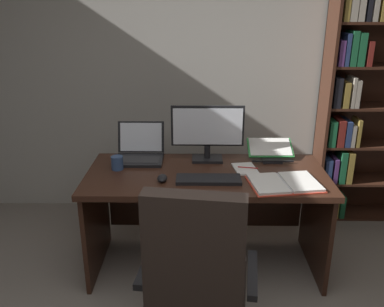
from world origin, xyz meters
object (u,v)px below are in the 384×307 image
Objects in this scene: office_chair at (197,291)px; notepad at (245,169)px; desk at (206,195)px; laptop at (140,152)px; pen at (248,168)px; coffee_mug at (117,163)px; monitor at (208,133)px; computer_mouse at (162,178)px; bookshelf at (360,105)px; open_binder at (284,183)px; keyboard at (209,179)px; reading_stand_with_book at (270,150)px.

office_chair is 4.97× the size of notepad.
laptop reaches higher than desk.
pen reaches higher than desk.
coffee_mug reaches higher than desk.
monitor reaches higher than pen.
desk is at bearing 36.93° from computer_mouse.
bookshelf is at bearing 30.80° from computer_mouse.
coffee_mug reaches higher than notepad.
coffee_mug is at bearing -158.55° from bookshelf.
coffee_mug is (-0.13, -0.20, -0.01)m from laptop.
coffee_mug is (-1.11, 0.25, 0.04)m from open_binder.
keyboard is 3.00× the size of pen.
computer_mouse is at bearing -63.39° from laptop.
bookshelf is 1.31m from notepad.
monitor is 0.52m from computer_mouse.
laptop is at bearing 141.62° from keyboard.
desk is 1.57m from bookshelf.
office_chair reaches higher than desk.
office_chair is 3.15× the size of reading_stand_with_book.
office_chair is 0.81m from computer_mouse.
desk is at bearing 176.85° from pen.
keyboard is (0.50, -0.39, -0.04)m from laptop.
laptop is at bearing 147.06° from open_binder.
computer_mouse is 0.59m from notepad.
desk is at bearing -93.41° from monitor.
laptop is at bearing 165.78° from notepad.
open_binder is (0.55, 0.66, 0.31)m from office_chair.
keyboard is 2.00× the size of notepad.
desk is 0.60m from open_binder.
laptop is (-0.50, 0.01, -0.15)m from monitor.
keyboard is 0.48m from open_binder.
coffee_mug is (-0.63, -0.19, -0.16)m from monitor.
bookshelf is 2.23m from office_chair.
computer_mouse reaches higher than open_binder.
coffee_mug is at bearing 128.95° from office_chair.
office_chair is 2.19× the size of open_binder.
laptop reaches higher than open_binder.
bookshelf reaches higher than computer_mouse.
open_binder is (0.48, -0.05, -0.00)m from keyboard.
bookshelf reaches higher than office_chair.
computer_mouse is 0.22× the size of open_binder.
keyboard is at bearing -136.89° from reading_stand_with_book.
office_chair reaches higher than computer_mouse.
computer_mouse is 0.78m from open_binder.
laptop is (-1.79, -0.56, -0.23)m from bookshelf.
office_chair is (-0.06, -0.92, -0.10)m from desk.
computer_mouse is 0.89m from reading_stand_with_book.
coffee_mug is (-0.33, 0.20, 0.03)m from computer_mouse.
monitor is at bearing -156.42° from bookshelf.
laptop is at bearing 118.49° from office_chair.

